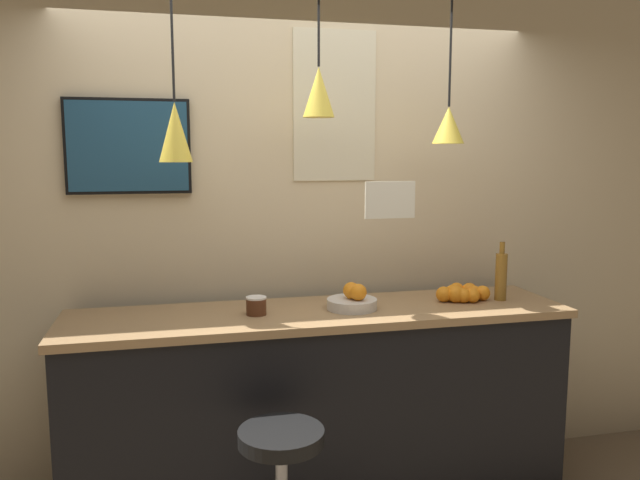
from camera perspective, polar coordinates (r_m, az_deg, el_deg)
The scene contains 12 objects.
back_wall at distance 3.43m, azimuth -1.59°, elevation 1.86°, with size 8.00×0.06×2.90m.
service_counter at distance 3.27m, azimuth 0.00°, elevation -15.27°, with size 2.48×0.60×1.04m.
fruit_bowl at distance 3.11m, azimuth 2.98°, elevation -5.43°, with size 0.25×0.25×0.13m.
orange_pile at distance 3.37m, azimuth 12.87°, elevation -4.79°, with size 0.29×0.21×0.09m.
juice_bottle at distance 3.41m, azimuth 16.22°, elevation -3.14°, with size 0.06×0.06×0.31m.
spread_jar at distance 3.02m, azimuth -5.85°, elevation -6.00°, with size 0.10×0.10×0.09m.
pendant_lamp_left at distance 2.95m, azimuth -13.11°, elevation 9.72°, with size 0.15×0.15×1.03m.
pendant_lamp_middle at distance 3.05m, azimuth -0.12°, elevation 13.46°, with size 0.15×0.15×0.82m.
pendant_lamp_right at distance 3.26m, azimuth 11.67°, elevation 10.40°, with size 0.16×0.16×0.94m.
mounted_tv at distance 3.29m, azimuth -17.12°, elevation 8.18°, with size 0.61×0.04×0.47m.
hanging_menu_board at distance 2.88m, azimuth 6.43°, elevation 3.66°, with size 0.24×0.01×0.17m.
wall_poster at distance 3.42m, azimuth 1.36°, elevation 12.15°, with size 0.45×0.01×0.80m.
Camera 1 is at (-0.70, -2.36, 1.82)m, focal length 35.00 mm.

